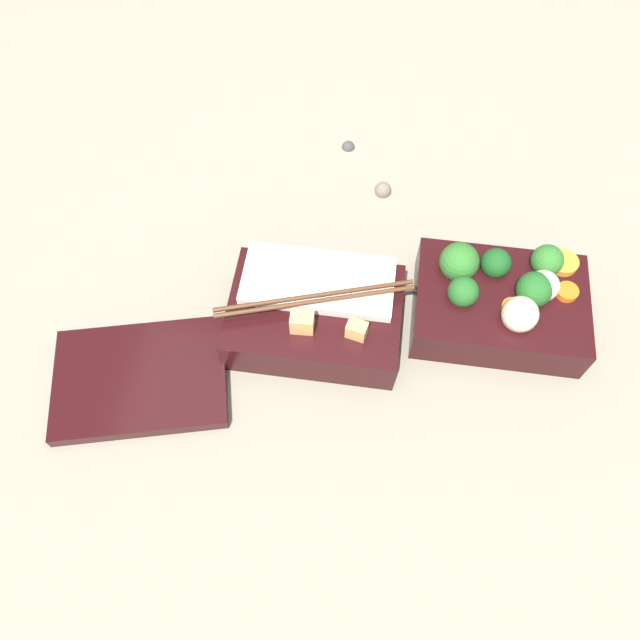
{
  "coord_description": "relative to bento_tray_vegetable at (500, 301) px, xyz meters",
  "views": [
    {
      "loc": [
        0.04,
        0.35,
        0.62
      ],
      "look_at": [
        0.09,
        0.03,
        0.05
      ],
      "focal_mm": 35.0,
      "sensor_mm": 36.0,
      "label": 1
    }
  ],
  "objects": [
    {
      "name": "bento_tray_rice",
      "position": [
        0.2,
        0.04,
        -0.0
      ],
      "size": [
        0.2,
        0.13,
        0.07
      ],
      "color": "black",
      "rests_on": "ground_plane"
    },
    {
      "name": "pebble_0",
      "position": [
        0.19,
        -0.24,
        -0.03
      ],
      "size": [
        0.02,
        0.02,
        0.02
      ],
      "primitive_type": "sphere",
      "color": "#474442",
      "rests_on": "ground_plane"
    },
    {
      "name": "pebble_1",
      "position": [
        0.14,
        -0.16,
        -0.03
      ],
      "size": [
        0.02,
        0.02,
        0.02
      ],
      "primitive_type": "sphere",
      "color": "#7A6B5B",
      "rests_on": "ground_plane"
    },
    {
      "name": "bento_lid",
      "position": [
        0.37,
        0.13,
        -0.02
      ],
      "size": [
        0.21,
        0.17,
        0.02
      ],
      "primitive_type": "cube",
      "rotation": [
        0.0,
        0.0,
        0.25
      ],
      "color": "black",
      "rests_on": "ground_plane"
    },
    {
      "name": "ground_plane",
      "position": [
        0.1,
        0.03,
        -0.03
      ],
      "size": [
        3.0,
        3.0,
        0.0
      ],
      "primitive_type": "plane",
      "color": "gray"
    },
    {
      "name": "bento_tray_vegetable",
      "position": [
        0.0,
        0.0,
        0.0
      ],
      "size": [
        0.18,
        0.14,
        0.08
      ],
      "color": "black",
      "rests_on": "ground_plane"
    }
  ]
}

